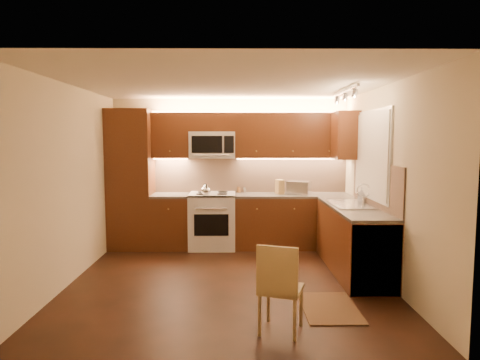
{
  "coord_description": "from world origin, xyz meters",
  "views": [
    {
      "loc": [
        0.09,
        -5.27,
        1.82
      ],
      "look_at": [
        0.15,
        0.55,
        1.25
      ],
      "focal_mm": 31.5,
      "sensor_mm": 36.0,
      "label": 1
    }
  ],
  "objects_px": {
    "soap_bottle": "(361,195)",
    "dining_chair": "(281,287)",
    "knife_block": "(280,187)",
    "sink": "(351,199)",
    "stove": "(212,220)",
    "kettle": "(206,189)",
    "toaster_oven": "(299,188)",
    "microwave": "(212,145)"
  },
  "relations": [
    {
      "from": "soap_bottle",
      "to": "dining_chair",
      "type": "relative_size",
      "value": 0.25
    },
    {
      "from": "knife_block",
      "to": "sink",
      "type": "bearing_deg",
      "value": -68.79
    },
    {
      "from": "knife_block",
      "to": "stove",
      "type": "bearing_deg",
      "value": 168.39
    },
    {
      "from": "kettle",
      "to": "knife_block",
      "type": "height_order",
      "value": "knife_block"
    },
    {
      "from": "kettle",
      "to": "knife_block",
      "type": "xyz_separation_m",
      "value": [
        1.22,
        0.29,
        0.0
      ]
    },
    {
      "from": "stove",
      "to": "toaster_oven",
      "type": "bearing_deg",
      "value": 0.94
    },
    {
      "from": "stove",
      "to": "toaster_oven",
      "type": "relative_size",
      "value": 2.52
    },
    {
      "from": "toaster_oven",
      "to": "knife_block",
      "type": "xyz_separation_m",
      "value": [
        -0.32,
        0.04,
        0.01
      ]
    },
    {
      "from": "knife_block",
      "to": "toaster_oven",
      "type": "bearing_deg",
      "value": -22.49
    },
    {
      "from": "stove",
      "to": "knife_block",
      "type": "bearing_deg",
      "value": 3.33
    },
    {
      "from": "microwave",
      "to": "kettle",
      "type": "relative_size",
      "value": 3.99
    },
    {
      "from": "knife_block",
      "to": "dining_chair",
      "type": "distance_m",
      "value": 3.24
    },
    {
      "from": "sink",
      "to": "knife_block",
      "type": "relative_size",
      "value": 3.61
    },
    {
      "from": "stove",
      "to": "microwave",
      "type": "bearing_deg",
      "value": 90.0
    },
    {
      "from": "sink",
      "to": "knife_block",
      "type": "xyz_separation_m",
      "value": [
        -0.87,
        1.19,
        0.04
      ]
    },
    {
      "from": "knife_block",
      "to": "soap_bottle",
      "type": "relative_size",
      "value": 1.11
    },
    {
      "from": "sink",
      "to": "soap_bottle",
      "type": "distance_m",
      "value": 0.35
    },
    {
      "from": "microwave",
      "to": "toaster_oven",
      "type": "bearing_deg",
      "value": -4.4
    },
    {
      "from": "sink",
      "to": "knife_block",
      "type": "height_order",
      "value": "knife_block"
    },
    {
      "from": "toaster_oven",
      "to": "dining_chair",
      "type": "xyz_separation_m",
      "value": [
        -0.63,
        -3.13,
        -0.58
      ]
    },
    {
      "from": "kettle",
      "to": "dining_chair",
      "type": "relative_size",
      "value": 0.22
    },
    {
      "from": "stove",
      "to": "microwave",
      "type": "distance_m",
      "value": 1.27
    },
    {
      "from": "soap_bottle",
      "to": "sink",
      "type": "bearing_deg",
      "value": -121.12
    },
    {
      "from": "stove",
      "to": "sink",
      "type": "relative_size",
      "value": 1.07
    },
    {
      "from": "microwave",
      "to": "dining_chair",
      "type": "distance_m",
      "value": 3.58
    },
    {
      "from": "kettle",
      "to": "dining_chair",
      "type": "bearing_deg",
      "value": -94.37
    },
    {
      "from": "sink",
      "to": "toaster_oven",
      "type": "distance_m",
      "value": 1.27
    },
    {
      "from": "stove",
      "to": "sink",
      "type": "bearing_deg",
      "value": -29.36
    },
    {
      "from": "toaster_oven",
      "to": "microwave",
      "type": "bearing_deg",
      "value": -160.43
    },
    {
      "from": "kettle",
      "to": "dining_chair",
      "type": "distance_m",
      "value": 3.08
    },
    {
      "from": "kettle",
      "to": "toaster_oven",
      "type": "relative_size",
      "value": 0.52
    },
    {
      "from": "sink",
      "to": "kettle",
      "type": "distance_m",
      "value": 2.28
    },
    {
      "from": "sink",
      "to": "toaster_oven",
      "type": "relative_size",
      "value": 2.36
    },
    {
      "from": "kettle",
      "to": "knife_block",
      "type": "relative_size",
      "value": 0.8
    },
    {
      "from": "microwave",
      "to": "sink",
      "type": "relative_size",
      "value": 0.88
    },
    {
      "from": "sink",
      "to": "soap_bottle",
      "type": "xyz_separation_m",
      "value": [
        0.23,
        0.26,
        0.03
      ]
    },
    {
      "from": "kettle",
      "to": "microwave",
      "type": "bearing_deg",
      "value": 53.27
    },
    {
      "from": "microwave",
      "to": "knife_block",
      "type": "relative_size",
      "value": 3.19
    },
    {
      "from": "knife_block",
      "to": "microwave",
      "type": "bearing_deg",
      "value": 161.55
    },
    {
      "from": "kettle",
      "to": "toaster_oven",
      "type": "height_order",
      "value": "toaster_oven"
    },
    {
      "from": "microwave",
      "to": "soap_bottle",
      "type": "bearing_deg",
      "value": -24.12
    },
    {
      "from": "microwave",
      "to": "knife_block",
      "type": "bearing_deg",
      "value": -3.5
    }
  ]
}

